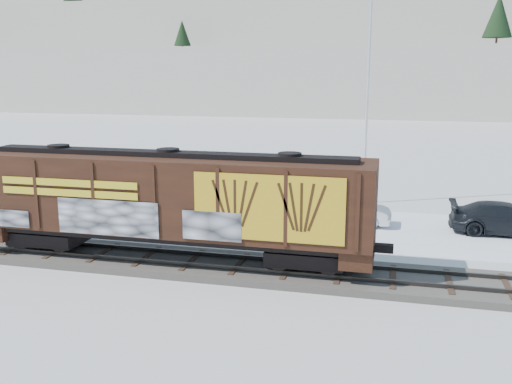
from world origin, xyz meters
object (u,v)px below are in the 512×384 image
(flagpole, at_px, (368,121))
(car_dark, at_px, (506,219))
(hopper_railcar, at_px, (170,198))
(car_silver, at_px, (170,201))
(car_white, at_px, (348,210))

(flagpole, relative_size, car_dark, 2.47)
(flagpole, bearing_deg, hopper_railcar, -117.95)
(hopper_railcar, distance_m, flagpole, 15.26)
(car_silver, bearing_deg, flagpole, -40.36)
(flagpole, height_order, car_white, flagpole)
(flagpole, relative_size, car_silver, 3.09)
(car_white, bearing_deg, car_silver, 92.45)
(car_dark, bearing_deg, car_white, 90.36)
(car_silver, relative_size, car_white, 0.96)
(hopper_railcar, bearing_deg, car_silver, 112.73)
(hopper_railcar, distance_m, car_dark, 16.43)
(hopper_railcar, bearing_deg, car_white, 51.68)
(car_white, height_order, car_dark, car_dark)
(car_white, xyz_separation_m, car_dark, (7.65, -0.04, 0.04))
(hopper_railcar, relative_size, car_white, 3.69)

